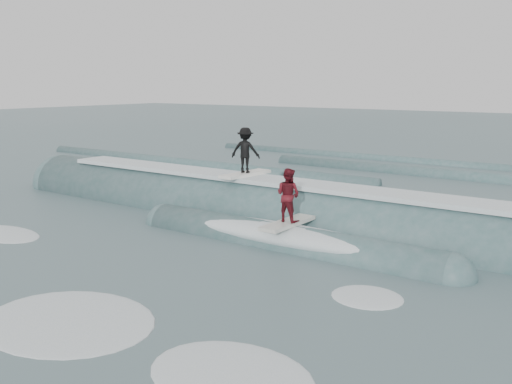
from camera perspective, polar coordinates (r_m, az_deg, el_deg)
The scene contains 6 objects.
ground at distance 13.80m, azimuth -12.88°, elevation -7.87°, with size 160.00×160.00×0.00m, color #435C62.
breaking_wave at distance 18.03m, azimuth 1.92°, elevation -3.05°, with size 24.33×4.08×2.60m.
surfer_black at distance 18.63m, azimuth -1.07°, elevation 3.91°, with size 1.08×2.04×1.58m.
surfer_red at distance 15.26m, azimuth 3.22°, elevation -0.76°, with size 0.74×2.01×1.55m.
whitewater at distance 12.09m, azimuth -14.06°, elevation -10.67°, with size 13.00×6.22×0.10m.
far_swells at distance 29.45m, azimuth 9.71°, elevation 2.21°, with size 36.50×8.65×0.80m.
Camera 1 is at (9.87, -8.60, 4.38)m, focal length 40.00 mm.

